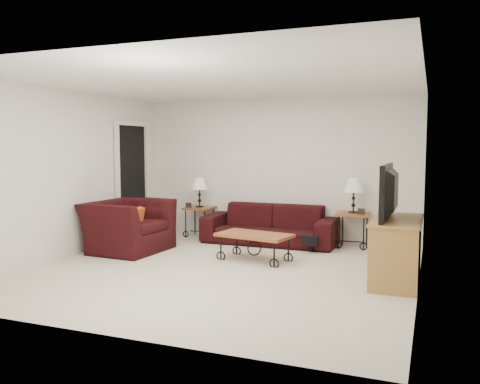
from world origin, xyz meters
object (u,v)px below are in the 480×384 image
Objects in this scene: sofa at (270,224)px; coffee_table at (254,247)px; armchair at (128,226)px; backpack at (312,237)px; side_table_right at (353,230)px; tv_stand at (396,250)px; television at (396,192)px; lamp_right at (354,195)px; side_table_left at (200,222)px; lamp_left at (199,192)px.

sofa is 2.15× the size of coffee_table.
backpack is at bearing -67.01° from armchair.
side_table_right is 2.09m from tv_stand.
tv_stand is at bearing -67.07° from side_table_right.
sofa is 2.90m from television.
coffee_table is 2.15× the size of backpack.
backpack is at bearing -132.13° from lamp_right.
side_table_right is at bearing -157.58° from television.
backpack is (2.25, -0.61, -0.03)m from side_table_left.
coffee_table is at bearing -102.43° from television.
tv_stand is at bearing 90.00° from television.
backpack is at bearing -134.49° from television.
television is at bearing -66.14° from backpack.
tv_stand is 1.12× the size of television.
side_table_right is (2.80, 0.00, 0.01)m from side_table_left.
side_table_right is at bearing -60.94° from armchair.
lamp_right is 3.68m from armchair.
lamp_right is (1.38, 0.18, 0.53)m from sofa.
sofa is at bearing -128.74° from television.
side_table_right is 0.58m from lamp_right.
side_table_left reaches higher than coffee_table.
television is (1.99, -0.44, 0.91)m from coffee_table.
coffee_table is 0.82× the size of tv_stand.
tv_stand is (0.81, -1.93, 0.10)m from side_table_right.
lamp_right is 2.15m from tv_stand.
television reaches higher than sofa.
sofa is 1.84× the size of armchair.
lamp_left is 0.47× the size of television.
lamp_right is 0.50× the size of television.
sofa reaches higher than backpack.
armchair is at bearing -143.58° from sofa.
television reaches higher than armchair.
lamp_left reaches higher than side_table_left.
tv_stand is (2.01, -0.44, 0.19)m from coffee_table.
backpack is (0.65, 0.88, 0.05)m from coffee_table.
tv_stand is (0.81, -1.93, -0.48)m from lamp_right.
armchair reaches higher than coffee_table.
coffee_table is (0.19, -1.31, -0.13)m from sofa.
backpack is at bearing -132.13° from side_table_right.
side_table_left is 1.67m from armchair.
lamp_right is at bearing 112.93° from tv_stand.
armchair is 2.92m from backpack.
side_table_left is 4.16m from television.
coffee_table is 0.86× the size of armchair.
armchair is (-0.49, -1.59, 0.13)m from side_table_left.
television is (3.59, -1.93, 0.29)m from lamp_left.
armchair is (-1.91, -1.41, 0.07)m from sofa.
lamp_right is at bearing 26.22° from backpack.
coffee_table is 0.91× the size of television.
lamp_right is at bearing -157.58° from television.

